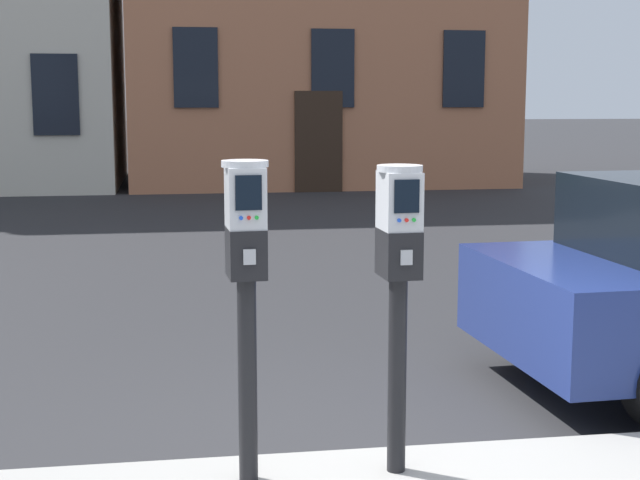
# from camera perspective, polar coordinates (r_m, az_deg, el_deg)

# --- Properties ---
(parking_meter_near_kerb) EXTENTS (0.23, 0.26, 1.53)m
(parking_meter_near_kerb) POSITION_cam_1_polar(r_m,az_deg,el_deg) (4.32, -4.54, -1.42)
(parking_meter_near_kerb) COLOR black
(parking_meter_near_kerb) RESTS_ON sidewalk_slab
(parking_meter_twin_adjacent) EXTENTS (0.23, 0.26, 1.50)m
(parking_meter_twin_adjacent) POSITION_cam_1_polar(r_m,az_deg,el_deg) (4.44, 4.82, -1.42)
(parking_meter_twin_adjacent) COLOR black
(parking_meter_twin_adjacent) RESTS_ON sidewalk_slab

